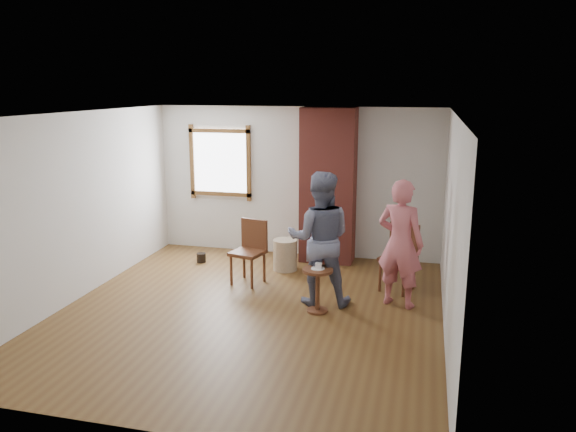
{
  "coord_description": "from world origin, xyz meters",
  "views": [
    {
      "loc": [
        2.18,
        -6.67,
        2.94
      ],
      "look_at": [
        0.33,
        0.8,
        1.15
      ],
      "focal_mm": 35.0,
      "sensor_mm": 36.0,
      "label": 1
    }
  ],
  "objects_px": {
    "dining_chair_right": "(400,253)",
    "dining_chair_left": "(250,248)",
    "man": "(320,239)",
    "person_pink": "(400,243)",
    "stoneware_crock": "(285,255)",
    "side_table": "(318,283)"
  },
  "relations": [
    {
      "from": "stoneware_crock",
      "to": "dining_chair_right",
      "type": "relative_size",
      "value": 0.52
    },
    {
      "from": "dining_chair_left",
      "to": "side_table",
      "type": "distance_m",
      "value": 1.53
    },
    {
      "from": "dining_chair_right",
      "to": "man",
      "type": "height_order",
      "value": "man"
    },
    {
      "from": "dining_chair_left",
      "to": "person_pink",
      "type": "relative_size",
      "value": 0.55
    },
    {
      "from": "man",
      "to": "person_pink",
      "type": "distance_m",
      "value": 1.08
    },
    {
      "from": "stoneware_crock",
      "to": "person_pink",
      "type": "xyz_separation_m",
      "value": [
        1.88,
        -1.1,
        0.62
      ]
    },
    {
      "from": "stoneware_crock",
      "to": "man",
      "type": "xyz_separation_m",
      "value": [
        0.81,
        -1.28,
        0.67
      ]
    },
    {
      "from": "dining_chair_right",
      "to": "side_table",
      "type": "relative_size",
      "value": 1.63
    },
    {
      "from": "dining_chair_left",
      "to": "person_pink",
      "type": "distance_m",
      "value": 2.31
    },
    {
      "from": "dining_chair_right",
      "to": "man",
      "type": "bearing_deg",
      "value": -120.74
    },
    {
      "from": "dining_chair_right",
      "to": "man",
      "type": "xyz_separation_m",
      "value": [
        -1.05,
        -0.82,
        0.37
      ]
    },
    {
      "from": "dining_chair_right",
      "to": "man",
      "type": "relative_size",
      "value": 0.53
    },
    {
      "from": "dining_chair_left",
      "to": "side_table",
      "type": "bearing_deg",
      "value": -22.79
    },
    {
      "from": "person_pink",
      "to": "stoneware_crock",
      "type": "bearing_deg",
      "value": -11.67
    },
    {
      "from": "dining_chair_right",
      "to": "dining_chair_left",
      "type": "bearing_deg",
      "value": -152.92
    },
    {
      "from": "stoneware_crock",
      "to": "side_table",
      "type": "xyz_separation_m",
      "value": [
        0.85,
        -1.6,
        0.15
      ]
    },
    {
      "from": "dining_chair_right",
      "to": "man",
      "type": "distance_m",
      "value": 1.38
    },
    {
      "from": "stoneware_crock",
      "to": "side_table",
      "type": "bearing_deg",
      "value": -62.08
    },
    {
      "from": "person_pink",
      "to": "side_table",
      "type": "bearing_deg",
      "value": 44.76
    },
    {
      "from": "side_table",
      "to": "dining_chair_right",
      "type": "bearing_deg",
      "value": 48.62
    },
    {
      "from": "stoneware_crock",
      "to": "dining_chair_right",
      "type": "xyz_separation_m",
      "value": [
        1.86,
        -0.46,
        0.3
      ]
    },
    {
      "from": "person_pink",
      "to": "dining_chair_right",
      "type": "bearing_deg",
      "value": -69.7
    }
  ]
}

